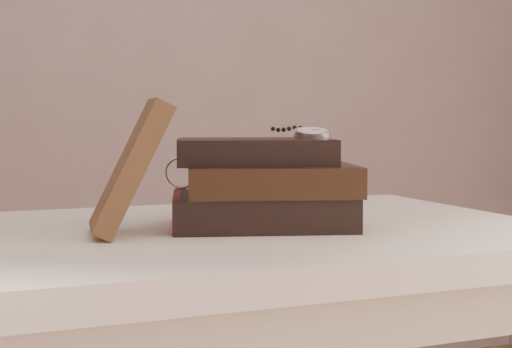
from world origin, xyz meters
name	(u,v)px	position (x,y,z in m)	size (l,w,h in m)	color
table	(195,295)	(0.00, 0.35, 0.66)	(1.00, 0.60, 0.75)	white
book_stack	(264,186)	(0.10, 0.33, 0.81)	(0.29, 0.24, 0.12)	black
journal	(131,167)	(-0.09, 0.33, 0.84)	(0.03, 0.11, 0.19)	#3C2717
pocket_watch	(311,133)	(0.15, 0.30, 0.88)	(0.06, 0.16, 0.02)	silver
eyeglasses	(199,173)	(0.04, 0.44, 0.82)	(0.13, 0.14, 0.05)	silver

